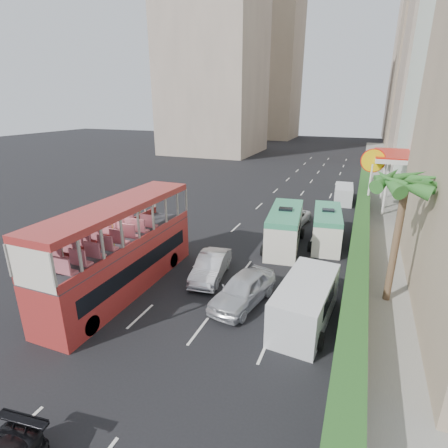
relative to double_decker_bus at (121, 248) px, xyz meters
The scene contains 18 objects.
ground_plane 6.51m from the double_decker_bus, ahead, with size 200.00×200.00×0.00m, color black.
double_decker_bus is the anchor object (origin of this frame).
car_silver_lane_a 5.66m from the double_decker_bus, 37.13° to the left, with size 1.56×4.49×1.48m, color silver.
car_silver_lane_b 7.29m from the double_decker_bus, ahead, with size 1.92×4.77×1.62m, color silver.
van_asset 16.21m from the double_decker_bus, 64.95° to the left, with size 2.02×4.37×1.22m, color silver.
minibus_near 11.84m from the double_decker_bus, 53.13° to the left, with size 2.12×6.35×2.81m, color silver.
minibus_far 14.96m from the double_decker_bus, 48.70° to the left, with size 1.92×5.75×2.55m, color silver.
panel_van_near 10.16m from the double_decker_bus, ahead, with size 2.15×5.38×2.15m, color silver.
panel_van_far 25.88m from the double_decker_bus, 66.61° to the left, with size 1.76×4.41×1.76m, color silver.
sidewalk 29.26m from the double_decker_bus, 59.04° to the left, with size 6.00×120.00×0.18m, color #99968C.
kerb_wall 18.66m from the double_decker_bus, 48.93° to the left, with size 0.30×44.00×1.00m, color silver.
hedge 18.60m from the double_decker_bus, 48.93° to the left, with size 1.10×44.00×0.70m, color #2D6626.
palm_tree 14.39m from the double_decker_bus, 16.16° to the left, with size 0.36×0.36×6.40m, color brown.
shell_station 28.02m from the double_decker_bus, 55.18° to the left, with size 6.50×8.00×5.50m, color silver.
tower_far_a 87.36m from the double_decker_bus, 74.33° to the left, with size 14.00×14.00×44.00m, color tan.
tower_far_b 107.94m from the double_decker_bus, 77.53° to the left, with size 14.00×14.00×40.00m, color #B5A18F.
tower_left_a 62.45m from the double_decker_bus, 108.12° to the left, with size 18.00×18.00×52.00m, color #B5A18F.
tower_left_b 93.68m from the double_decker_bus, 100.08° to the left, with size 16.00×16.00×46.00m, color tan.
Camera 1 is at (5.79, -14.28, 10.09)m, focal length 28.00 mm.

